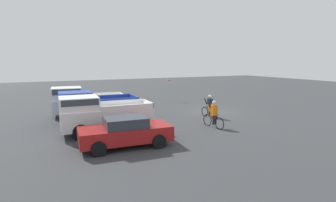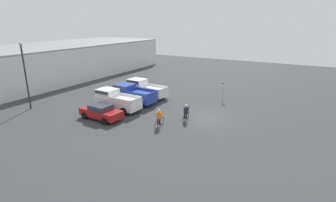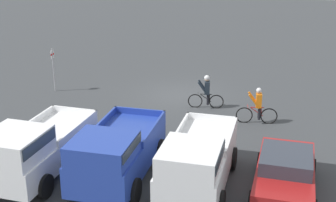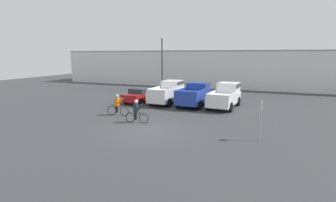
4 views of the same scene
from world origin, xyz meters
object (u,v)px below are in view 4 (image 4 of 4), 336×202
pickup_truck_2 (226,95)px  fire_lane_sign (261,116)px  pickup_truck_1 (195,94)px  cyclist_0 (136,111)px  lamppost (162,59)px  cyclist_1 (118,105)px  sedan_0 (140,95)px  pickup_truck_0 (168,92)px

pickup_truck_2 → fire_lane_sign: (3.50, -8.91, 0.32)m
pickup_truck_1 → cyclist_0: bearing=-104.5°
fire_lane_sign → lamppost: bearing=128.1°
cyclist_0 → fire_lane_sign: fire_lane_sign is taller
cyclist_0 → cyclist_1: size_ratio=0.94×
sedan_0 → pickup_truck_1: size_ratio=0.89×
pickup_truck_2 → lamppost: size_ratio=0.74×
fire_lane_sign → lamppost: 21.81m
cyclist_1 → sedan_0: bearing=100.7°
pickup_truck_2 → fire_lane_sign: fire_lane_sign is taller
pickup_truck_1 → cyclist_0: size_ratio=2.83×
pickup_truck_1 → cyclist_1: (-4.51, -6.33, -0.28)m
pickup_truck_0 → pickup_truck_1: bearing=-2.3°
lamppost → sedan_0: bearing=-80.9°
cyclist_1 → lamppost: lamppost is taller
lamppost → pickup_truck_1: bearing=-50.2°
fire_lane_sign → sedan_0: bearing=145.8°
fire_lane_sign → lamppost: size_ratio=0.33×
sedan_0 → pickup_truck_0: size_ratio=0.87×
sedan_0 → lamppost: size_ratio=0.62×
pickup_truck_1 → cyclist_0: pickup_truck_1 is taller
pickup_truck_0 → pickup_truck_2: (5.62, 0.22, -0.01)m
pickup_truck_1 → lamppost: size_ratio=0.70×
sedan_0 → cyclist_1: cyclist_1 is taller
pickup_truck_1 → pickup_truck_2: pickup_truck_2 is taller
pickup_truck_0 → cyclist_1: size_ratio=2.72×
pickup_truck_2 → cyclist_1: (-7.33, -6.65, -0.28)m
fire_lane_sign → pickup_truck_2: bearing=111.5°
cyclist_1 → fire_lane_sign: 11.08m
cyclist_0 → pickup_truck_0: bearing=95.7°
sedan_0 → fire_lane_sign: (11.94, -8.12, 0.69)m
cyclist_0 → fire_lane_sign: (8.33, -0.81, 0.57)m
sedan_0 → cyclist_0: size_ratio=2.51×
sedan_0 → cyclist_0: (3.60, -7.31, 0.12)m
pickup_truck_2 → sedan_0: bearing=-174.7°
pickup_truck_0 → lamppost: bearing=117.0°
sedan_0 → pickup_truck_1: 5.64m
pickup_truck_2 → cyclist_1: size_ratio=2.83×
pickup_truck_1 → fire_lane_sign: (6.33, -8.58, 0.32)m
cyclist_0 → fire_lane_sign: 8.39m
pickup_truck_2 → fire_lane_sign: bearing=-68.5°
pickup_truck_2 → cyclist_0: bearing=-120.8°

